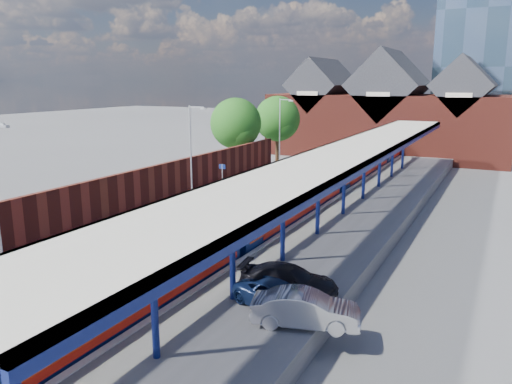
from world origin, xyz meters
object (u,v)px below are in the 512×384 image
lamp_post_c (192,147)px  parked_car_dark (289,280)px  train (325,177)px  platform_sign (222,174)px  parked_car_silver (306,309)px  parked_car_blue (278,296)px  lamp_post_d (281,129)px

lamp_post_c → parked_car_dark: (13.19, -12.46, -3.39)m
train → parked_car_dark: size_ratio=15.81×
platform_sign → parked_car_silver: platform_sign is taller
lamp_post_c → parked_car_blue: size_ratio=1.84×
lamp_post_c → platform_sign: 3.34m
parked_car_blue → train: bearing=33.3°
lamp_post_c → parked_car_blue: lamp_post_c is taller
lamp_post_c → parked_car_dark: size_ratio=1.68×
parked_car_silver → lamp_post_c: bearing=28.9°
train → lamp_post_c: 11.05m
parked_car_silver → parked_car_blue: parked_car_silver is taller
lamp_post_d → parked_car_dark: bearing=-65.1°
lamp_post_c → lamp_post_d: size_ratio=1.00×
lamp_post_d → parked_car_dark: size_ratio=1.68×
lamp_post_d → platform_sign: 14.25m
lamp_post_d → parked_car_silver: 34.37m
lamp_post_d → lamp_post_c: bearing=-90.0°
parked_car_silver → parked_car_blue: bearing=45.1°
train → parked_car_silver: bearing=-72.4°
platform_sign → parked_car_blue: platform_sign is taller
train → parked_car_blue: size_ratio=17.30×
train → lamp_post_c: bearing=-137.4°
train → parked_car_dark: 20.40m
lamp_post_c → train: bearing=42.6°
parked_car_dark → lamp_post_d: bearing=16.7°
platform_sign → lamp_post_d: bearing=95.6°
parked_car_dark → parked_car_blue: bearing=179.7°
parked_car_blue → lamp_post_c: bearing=62.4°
parked_car_silver → train: bearing=1.5°
train → platform_sign: bearing=-141.2°
lamp_post_c → parked_car_blue: (13.40, -14.01, -3.46)m
lamp_post_d → parked_car_silver: bearing=-64.2°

